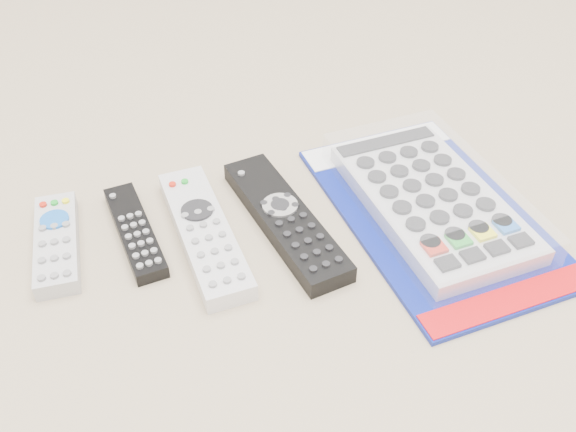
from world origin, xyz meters
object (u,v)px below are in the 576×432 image
object	(u,v)px
jumbo_remote_packaged	(432,199)
remote_silver_dvd	(204,233)
remote_small_grey	(57,242)
remote_large_black	(285,219)
remote_slim_black	(135,231)

from	to	relation	value
jumbo_remote_packaged	remote_silver_dvd	bearing A→B (deg)	168.80
remote_small_grey	remote_large_black	size ratio (longest dim) A/B	0.65
remote_slim_black	jumbo_remote_packaged	size ratio (longest dim) A/B	0.46
remote_small_grey	remote_slim_black	world-z (taller)	remote_small_grey
remote_silver_dvd	jumbo_remote_packaged	world-z (taller)	jumbo_remote_packaged
remote_small_grey	remote_silver_dvd	world-z (taller)	remote_silver_dvd
remote_slim_black	jumbo_remote_packaged	distance (m)	0.36
remote_silver_dvd	jumbo_remote_packaged	xyz separation A→B (m)	(0.28, -0.03, 0.01)
remote_small_grey	jumbo_remote_packaged	world-z (taller)	jumbo_remote_packaged
remote_silver_dvd	jumbo_remote_packaged	size ratio (longest dim) A/B	0.63
remote_silver_dvd	remote_slim_black	bearing A→B (deg)	154.93
remote_slim_black	remote_large_black	world-z (taller)	remote_large_black
remote_small_grey	jumbo_remote_packaged	distance (m)	0.45
remote_small_grey	remote_slim_black	distance (m)	0.09
remote_silver_dvd	remote_large_black	bearing A→B (deg)	-7.20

